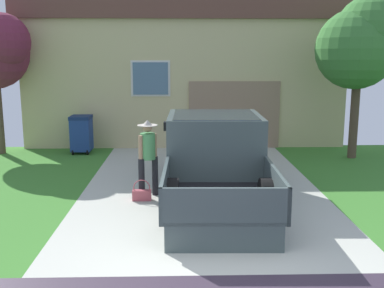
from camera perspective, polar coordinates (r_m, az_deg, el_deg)
pickup_truck at (r=9.76m, az=2.83°, el=-1.81°), size 2.15×5.57×1.70m
person_with_hat at (r=9.42m, az=-5.58°, el=-1.04°), size 0.42×0.42×1.63m
handbag at (r=9.38m, az=-6.35°, el=-6.29°), size 0.38×0.15×0.44m
house_with_garage at (r=17.56m, az=-1.03°, el=9.35°), size 10.74×6.71×4.77m
front_yard_tree at (r=13.43m, az=20.89°, el=11.92°), size 2.60×2.19×4.58m
wheeled_trash_bin at (r=14.15m, az=-13.77°, el=1.36°), size 0.60×0.72×1.15m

